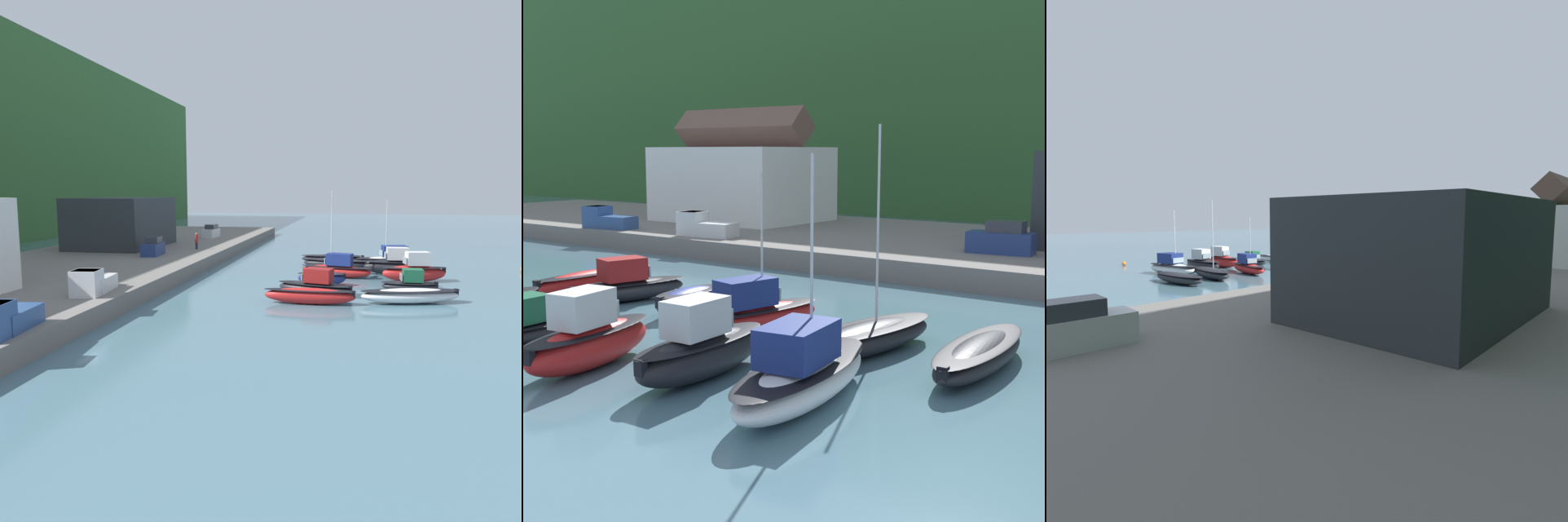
{
  "view_description": "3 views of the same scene",
  "coord_description": "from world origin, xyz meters",
  "views": [
    {
      "loc": [
        -47.54,
        -2.7,
        8.91
      ],
      "look_at": [
        1.19,
        6.36,
        2.13
      ],
      "focal_mm": 35.0,
      "sensor_mm": 36.0,
      "label": 1
    },
    {
      "loc": [
        25.9,
        -25.11,
        8.0
      ],
      "look_at": [
        0.28,
        8.64,
        1.62
      ],
      "focal_mm": 50.0,
      "sensor_mm": 36.0,
      "label": 2
    },
    {
      "loc": [
        38.63,
        39.23,
        7.04
      ],
      "look_at": [
        1.36,
        5.34,
        1.69
      ],
      "focal_mm": 28.0,
      "sensor_mm": 36.0,
      "label": 3
    }
  ],
  "objects": [
    {
      "name": "ground_plane",
      "position": [
        0.0,
        0.0,
        0.0
      ],
      "size": [
        320.0,
        320.0,
        0.0
      ],
      "primitive_type": "plane",
      "color": "slate"
    },
    {
      "name": "harbor_clubhouse",
      "position": [
        -19.87,
        28.48,
        5.37
      ],
      "size": [
        14.64,
        11.59,
        10.69
      ],
      "color": "white",
      "rests_on": "quay_promenade"
    },
    {
      "name": "pickup_truck_1",
      "position": [
        -24.38,
        15.53,
        2.27
      ],
      "size": [
        4.95,
        2.57,
        1.9
      ],
      "rotation": [
        0.0,
        0.0,
        1.71
      ],
      "color": "#2D4C84",
      "rests_on": "quay_promenade"
    },
    {
      "name": "pickup_truck_0",
      "position": [
        -13.56,
        16.3,
        2.27
      ],
      "size": [
        4.94,
        2.56,
        1.9
      ],
      "rotation": [
        0.0,
        0.0,
        1.7
      ],
      "color": "silver",
      "rests_on": "quay_promenade"
    },
    {
      "name": "moored_boat_0",
      "position": [
        -7.75,
        0.73,
        0.7
      ],
      "size": [
        1.53,
        7.41,
        1.31
      ],
      "rotation": [
        0.0,
        0.0,
        0.0
      ],
      "color": "red",
      "rests_on": "ground_plane"
    },
    {
      "name": "moored_boat_10",
      "position": [
        12.83,
        -6.94,
        0.99
      ],
      "size": [
        3.74,
        8.36,
        7.96
      ],
      "rotation": [
        0.0,
        0.0,
        0.16
      ],
      "color": "white",
      "rests_on": "ground_plane"
    },
    {
      "name": "moored_boat_9",
      "position": [
        8.45,
        -6.98,
        1.1
      ],
      "size": [
        2.33,
        6.64,
        2.95
      ],
      "rotation": [
        0.0,
        0.0,
        0.06
      ],
      "color": "black",
      "rests_on": "ground_plane"
    },
    {
      "name": "moored_boat_4",
      "position": [
        11.46,
        -0.59,
        0.67
      ],
      "size": [
        3.46,
        8.01,
        9.07
      ],
      "rotation": [
        0.0,
        0.0,
        -0.16
      ],
      "color": "black",
      "rests_on": "ground_plane"
    },
    {
      "name": "parked_car_0",
      "position": [
        8.87,
        20.75,
        2.36
      ],
      "size": [
        4.36,
        2.22,
        2.16
      ],
      "rotation": [
        0.0,
        0.0,
        1.67
      ],
      "color": "navy",
      "rests_on": "quay_promenade"
    },
    {
      "name": "moored_boat_1",
      "position": [
        -4.23,
        0.54,
        0.85
      ],
      "size": [
        3.77,
        7.05,
        2.37
      ],
      "rotation": [
        0.0,
        0.0,
        -0.27
      ],
      "color": "black",
      "rests_on": "ground_plane"
    },
    {
      "name": "moored_boat_5",
      "position": [
        15.95,
        -0.07,
        0.61
      ],
      "size": [
        2.61,
        8.0,
        1.14
      ],
      "rotation": [
        0.0,
        0.0,
        0.06
      ],
      "color": "black",
      "rests_on": "ground_plane"
    },
    {
      "name": "quay_promenade",
      "position": [
        0.0,
        26.09,
        0.72
      ],
      "size": [
        115.69,
        24.38,
        1.45
      ],
      "color": "slate",
      "rests_on": "ground_plane"
    },
    {
      "name": "moored_boat_7",
      "position": [
        -0.9,
        -7.7,
        0.71
      ],
      "size": [
        2.2,
        5.08,
        2.03
      ],
      "rotation": [
        0.0,
        0.0,
        0.05
      ],
      "color": "black",
      "rests_on": "ground_plane"
    },
    {
      "name": "moored_boat_3",
      "position": [
        5.7,
        -0.9,
        0.92
      ],
      "size": [
        3.57,
        7.78,
        7.12
      ],
      "rotation": [
        0.0,
        0.0,
        -0.21
      ],
      "color": "red",
      "rests_on": "ground_plane"
    },
    {
      "name": "moored_boat_2",
      "position": [
        0.67,
        0.32,
        0.71
      ],
      "size": [
        2.03,
        4.68,
        1.33
      ],
      "rotation": [
        0.0,
        0.0,
        0.06
      ],
      "color": "navy",
      "rests_on": "ground_plane"
    },
    {
      "name": "moored_boat_8",
      "position": [
        4.24,
        -8.61,
        1.12
      ],
      "size": [
        3.02,
        6.63,
        3.0
      ],
      "rotation": [
        0.0,
        0.0,
        0.18
      ],
      "color": "red",
      "rests_on": "ground_plane"
    }
  ]
}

